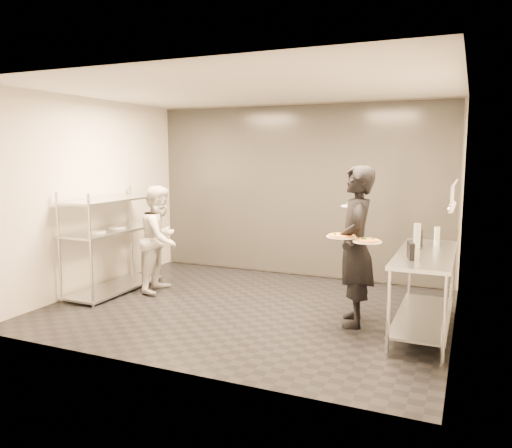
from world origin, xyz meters
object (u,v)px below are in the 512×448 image
at_px(chef, 160,239).
at_px(bottle_clear, 437,236).
at_px(pass_rack, 113,239).
at_px(prep_counter, 425,278).
at_px(salad_plate, 353,205).
at_px(pizza_plate_near, 342,236).
at_px(pizza_plate_far, 367,241).
at_px(pos_monitor, 411,250).
at_px(bottle_green, 417,236).
at_px(waiter, 355,246).
at_px(bottle_dark, 420,238).

relative_size(chef, bottle_clear, 7.04).
relative_size(pass_rack, prep_counter, 0.89).
xyz_separation_m(prep_counter, chef, (-3.71, 0.29, 0.15)).
relative_size(pass_rack, salad_plate, 5.77).
bearing_deg(pizza_plate_near, prep_counter, 13.39).
height_order(pizza_plate_near, salad_plate, salad_plate).
bearing_deg(pizza_plate_far, pos_monitor, -13.27).
distance_m(pizza_plate_far, bottle_green, 0.71).
bearing_deg(salad_plate, waiter, -70.37).
relative_size(pizza_plate_near, bottle_dark, 1.65).
relative_size(pos_monitor, bottle_clear, 1.12).
xyz_separation_m(chef, bottle_green, (3.58, -0.07, 0.29)).
relative_size(pass_rack, pos_monitor, 6.51).
xyz_separation_m(pizza_plate_far, pos_monitor, (0.47, -0.11, -0.05)).
height_order(pizza_plate_far, salad_plate, salad_plate).
relative_size(pizza_plate_near, pos_monitor, 1.42).
distance_m(bottle_clear, bottle_dark, 0.26).
bearing_deg(bottle_green, pos_monitor, -89.76).
distance_m(prep_counter, bottle_dark, 0.51).
bearing_deg(bottle_green, chef, 178.93).
height_order(pizza_plate_near, bottle_dark, bottle_dark).
xyz_separation_m(waiter, salad_plate, (-0.11, 0.32, 0.45)).
height_order(waiter, bottle_green, waiter).
bearing_deg(pizza_plate_near, pass_rack, 176.47).
distance_m(chef, pos_monitor, 3.66).
relative_size(waiter, bottle_clear, 8.51).
xyz_separation_m(pass_rack, chef, (0.62, 0.29, 0.00)).
xyz_separation_m(chef, salad_plate, (2.81, -0.01, 0.62)).
bearing_deg(salad_plate, chef, 179.72).
distance_m(pos_monitor, bottle_green, 0.64).
bearing_deg(pass_rack, pizza_plate_near, -3.53).
distance_m(pizza_plate_near, salad_plate, 0.58).
distance_m(prep_counter, waiter, 0.84).
height_order(chef, pos_monitor, chef).
relative_size(pizza_plate_far, bottle_dark, 1.49).
bearing_deg(pass_rack, bottle_dark, 4.14).
bearing_deg(pizza_plate_near, pizza_plate_far, -16.71).
height_order(pos_monitor, bottle_green, bottle_green).
bearing_deg(prep_counter, bottle_dark, 107.14).
bearing_deg(bottle_dark, bottle_clear, 48.62).
relative_size(pizza_plate_far, bottle_clear, 1.43).
bearing_deg(pizza_plate_near, bottle_dark, 32.76).
bearing_deg(pizza_plate_near, chef, 169.88).
xyz_separation_m(pizza_plate_near, pizza_plate_far, (0.31, -0.09, -0.02)).
distance_m(waiter, bottle_clear, 1.02).
distance_m(prep_counter, pizza_plate_near, 1.03).
bearing_deg(pass_rack, bottle_green, 3.03).
distance_m(chef, bottle_green, 3.60).
xyz_separation_m(salad_plate, pos_monitor, (0.77, -0.69, -0.38)).
xyz_separation_m(pos_monitor, bottle_clear, (0.20, 0.92, 0.02)).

